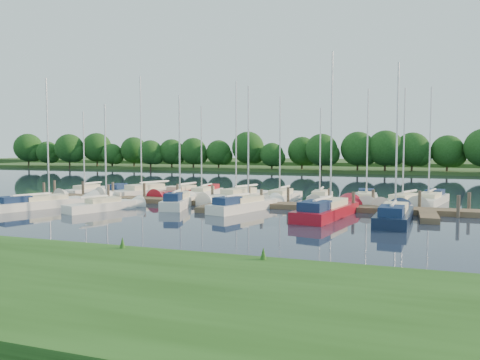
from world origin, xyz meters
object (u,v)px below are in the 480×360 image
(dock, at_px, (222,204))
(sailboat_n_0, at_px, (87,192))
(motorboat, at_px, (116,193))
(sailboat_n_5, at_px, (238,199))
(sailboat_s_2, at_px, (179,203))

(dock, xyz_separation_m, sailboat_n_0, (-16.84, 4.23, 0.07))
(motorboat, height_order, sailboat_n_5, sailboat_n_5)
(motorboat, xyz_separation_m, sailboat_n_5, (13.40, -0.54, -0.04))
(motorboat, bearing_deg, dock, 157.11)
(sailboat_s_2, bearing_deg, dock, 12.93)
(motorboat, relative_size, sailboat_n_5, 0.47)
(sailboat_n_0, bearing_deg, sailboat_n_5, -174.97)
(sailboat_s_2, bearing_deg, sailboat_n_0, 143.93)
(dock, bearing_deg, sailboat_n_0, 165.90)
(dock, relative_size, motorboat, 7.58)
(dock, relative_size, sailboat_n_0, 4.45)
(dock, distance_m, sailboat_n_5, 3.62)
(dock, bearing_deg, sailboat_n_5, 87.75)
(motorboat, bearing_deg, sailboat_s_2, 144.68)
(motorboat, relative_size, sailboat_s_2, 0.57)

